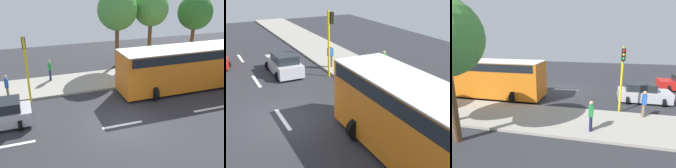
{
  "view_description": "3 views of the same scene",
  "coord_description": "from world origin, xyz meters",
  "views": [
    {
      "loc": [
        -12.02,
        4.78,
        7.87
      ],
      "look_at": [
        2.15,
        -0.11,
        1.68
      ],
      "focal_mm": 42.07,
      "sensor_mm": 36.0,
      "label": 1
    },
    {
      "loc": [
        -3.5,
        -13.2,
        7.1
      ],
      "look_at": [
        2.97,
        -0.2,
        1.46
      ],
      "focal_mm": 48.47,
      "sensor_mm": 36.0,
      "label": 2
    },
    {
      "loc": [
        17.43,
        3.63,
        5.15
      ],
      "look_at": [
        2.67,
        0.4,
        1.26
      ],
      "focal_mm": 30.11,
      "sensor_mm": 36.0,
      "label": 3
    }
  ],
  "objects": [
    {
      "name": "ground_plane",
      "position": [
        0.0,
        0.0,
        -0.05
      ],
      "size": [
        40.0,
        60.0,
        0.1
      ],
      "primitive_type": "cube",
      "color": "#2D2D33"
    },
    {
      "name": "lane_stripe_south",
      "position": [
        0.0,
        6.0,
        0.01
      ],
      "size": [
        0.2,
        2.4,
        0.01
      ],
      "primitive_type": "cube",
      "color": "white",
      "rests_on": "ground"
    },
    {
      "name": "lane_stripe_far_north",
      "position": [
        0.0,
        -12.0,
        0.01
      ],
      "size": [
        0.2,
        2.4,
        0.01
      ],
      "primitive_type": "cube",
      "color": "white",
      "rests_on": "ground"
    },
    {
      "name": "lane_stripe_north",
      "position": [
        0.0,
        -6.0,
        0.01
      ],
      "size": [
        0.2,
        2.4,
        0.01
      ],
      "primitive_type": "cube",
      "color": "white",
      "rests_on": "ground"
    },
    {
      "name": "pedestrian_near_signal",
      "position": [
        5.51,
        6.16,
        1.06
      ],
      "size": [
        0.4,
        0.24,
        1.69
      ],
      "color": "#72604C",
      "rests_on": "sidewalk"
    },
    {
      "name": "car_silver",
      "position": [
        2.15,
        6.7,
        0.71
      ],
      "size": [
        2.13,
        3.93,
        1.52
      ],
      "color": "#B7B7BC",
      "rests_on": "ground"
    },
    {
      "name": "traffic_light_corner",
      "position": [
        4.85,
        4.76,
        2.93
      ],
      "size": [
        0.49,
        0.24,
        4.5
      ],
      "color": "yellow",
      "rests_on": "ground"
    },
    {
      "name": "lane_stripe_mid",
      "position": [
        0.0,
        0.0,
        0.01
      ],
      "size": [
        0.2,
        2.4,
        0.01
      ],
      "primitive_type": "cube",
      "color": "white",
      "rests_on": "ground"
    },
    {
      "name": "pedestrian_by_tree",
      "position": [
        8.05,
        3.05,
        1.06
      ],
      "size": [
        0.4,
        0.24,
        1.69
      ],
      "color": "#1E1E4C",
      "rests_on": "sidewalk"
    },
    {
      "name": "motorcycle",
      "position": [
        0.92,
        -9.35,
        0.64
      ],
      "size": [
        0.6,
        1.3,
        1.53
      ],
      "color": "black",
      "rests_on": "ground"
    },
    {
      "name": "city_bus",
      "position": [
        3.5,
        -6.75,
        1.85
      ],
      "size": [
        3.2,
        11.0,
        3.16
      ],
      "color": "orange",
      "rests_on": "ground"
    },
    {
      "name": "sidewalk",
      "position": [
        7.0,
        0.0,
        0.07
      ],
      "size": [
        4.0,
        60.0,
        0.15
      ],
      "primitive_type": "cube",
      "color": "#9E998E",
      "rests_on": "ground"
    }
  ]
}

